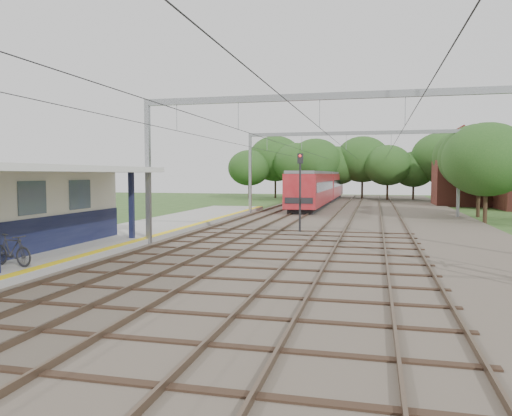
# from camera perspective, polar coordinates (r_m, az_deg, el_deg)

# --- Properties ---
(ground) EXTENTS (160.00, 160.00, 0.00)m
(ground) POSITION_cam_1_polar(r_m,az_deg,el_deg) (9.70, -24.42, -17.33)
(ground) COLOR #2D4C1E
(ground) RESTS_ON ground
(ballast_bed) EXTENTS (18.00, 90.00, 0.10)m
(ballast_bed) POSITION_cam_1_polar(r_m,az_deg,el_deg) (37.28, 10.94, -1.44)
(ballast_bed) COLOR #473D33
(ballast_bed) RESTS_ON ground
(platform) EXTENTS (5.00, 52.00, 0.35)m
(platform) POSITION_cam_1_polar(r_m,az_deg,el_deg) (25.07, -18.29, -3.84)
(platform) COLOR gray
(platform) RESTS_ON ground
(yellow_stripe) EXTENTS (0.45, 52.00, 0.01)m
(yellow_stripe) POSITION_cam_1_polar(r_m,az_deg,el_deg) (23.94, -13.70, -3.68)
(yellow_stripe) COLOR yellow
(yellow_stripe) RESTS_ON platform
(rail_tracks) EXTENTS (11.80, 88.00, 0.15)m
(rail_tracks) POSITION_cam_1_polar(r_m,az_deg,el_deg) (37.47, 7.12, -1.19)
(rail_tracks) COLOR brown
(rail_tracks) RESTS_ON ballast_bed
(catenary_system) EXTENTS (17.22, 88.00, 7.00)m
(catenary_system) POSITION_cam_1_polar(r_m,az_deg,el_deg) (32.52, 9.60, 7.44)
(catenary_system) COLOR gray
(catenary_system) RESTS_ON ground
(tree_band) EXTENTS (31.72, 30.88, 8.82)m
(tree_band) POSITION_cam_1_polar(r_m,az_deg,el_deg) (64.26, 11.96, 5.09)
(tree_band) COLOR #382619
(tree_band) RESTS_ON ground
(house_far) EXTENTS (8.00, 6.12, 8.66)m
(house_far) POSITION_cam_1_polar(r_m,az_deg,el_deg) (59.99, 23.50, 3.33)
(house_far) COLOR brown
(house_far) RESTS_ON ground
(bicycle) EXTENTS (1.89, 0.85, 1.10)m
(bicycle) POSITION_cam_1_polar(r_m,az_deg,el_deg) (18.81, -26.15, -4.33)
(bicycle) COLOR black
(bicycle) RESTS_ON platform
(train) EXTENTS (2.78, 34.67, 3.67)m
(train) POSITION_cam_1_polar(r_m,az_deg,el_deg) (58.29, 7.47, 2.45)
(train) COLOR black
(train) RESTS_ON ballast_bed
(signal_post) EXTENTS (0.33, 0.27, 4.67)m
(signal_post) POSITION_cam_1_polar(r_m,az_deg,el_deg) (29.17, 5.06, 3.00)
(signal_post) COLOR black
(signal_post) RESTS_ON ground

